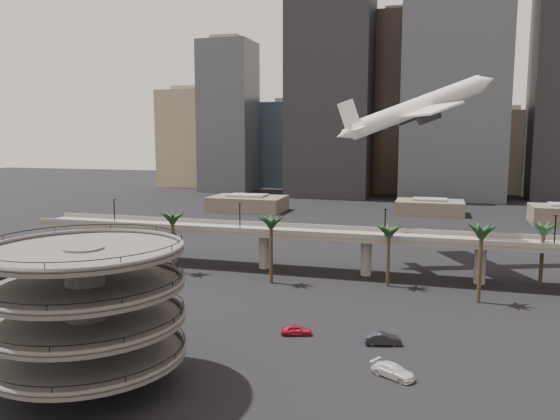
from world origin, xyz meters
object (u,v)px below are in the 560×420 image
(parking_ramp, at_px, (86,303))
(car_b, at_px, (383,339))
(airborne_jet, at_px, (416,108))
(car_c, at_px, (393,371))
(overpass, at_px, (314,237))
(car_a, at_px, (296,330))

(parking_ramp, bearing_deg, car_b, 35.31)
(parking_ramp, distance_m, airborne_jet, 85.26)
(car_c, bearing_deg, airborne_jet, 29.08)
(parking_ramp, distance_m, car_b, 39.12)
(overpass, xyz_separation_m, airborne_jet, (19.24, 15.98, 27.16))
(parking_ramp, xyz_separation_m, airborne_jet, (32.24, 74.98, 24.67))
(parking_ramp, relative_size, car_c, 4.08)
(parking_ramp, height_order, airborne_jet, airborne_jet)
(car_b, bearing_deg, car_a, 73.25)
(car_b, bearing_deg, overpass, 10.46)
(airborne_jet, xyz_separation_m, car_b, (-1.18, -52.97, -33.67))
(overpass, bearing_deg, airborne_jet, 39.71)
(parking_ramp, xyz_separation_m, car_c, (33.29, 12.02, -9.05))
(car_a, distance_m, car_b, 12.38)
(overpass, distance_m, car_b, 41.68)
(parking_ramp, distance_m, overpass, 60.46)
(parking_ramp, relative_size, overpass, 0.17)
(parking_ramp, distance_m, car_a, 30.45)
(car_a, relative_size, car_c, 0.81)
(car_c, bearing_deg, car_b, 40.67)
(car_c, bearing_deg, parking_ramp, 137.99)
(car_a, bearing_deg, overpass, -7.74)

